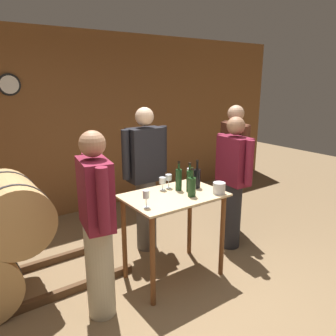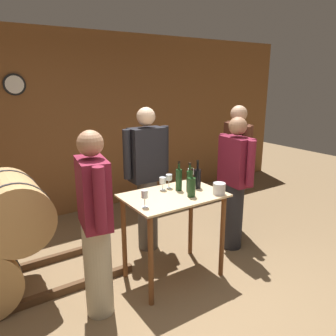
# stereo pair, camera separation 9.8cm
# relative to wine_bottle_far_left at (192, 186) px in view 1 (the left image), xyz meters

# --- Properties ---
(ground_plane) EXTENTS (14.00, 14.00, 0.00)m
(ground_plane) POSITION_rel_wine_bottle_far_left_xyz_m (-0.34, -0.46, -1.01)
(ground_plane) COLOR brown
(back_wall) EXTENTS (8.40, 0.08, 2.70)m
(back_wall) POSITION_rel_wine_bottle_far_left_xyz_m (-0.34, 2.43, 0.34)
(back_wall) COLOR brown
(back_wall) RESTS_ON ground_plane
(tasting_table) EXTENTS (0.98, 0.66, 0.91)m
(tasting_table) POSITION_rel_wine_bottle_far_left_xyz_m (-0.11, 0.14, -0.30)
(tasting_table) COLOR #D1B284
(tasting_table) RESTS_ON ground_plane
(wine_bottle_far_left) EXTENTS (0.08, 0.08, 0.29)m
(wine_bottle_far_left) POSITION_rel_wine_bottle_far_left_xyz_m (0.00, 0.00, 0.00)
(wine_bottle_far_left) COLOR #193819
(wine_bottle_far_left) RESTS_ON tasting_table
(wine_bottle_left) EXTENTS (0.07, 0.07, 0.30)m
(wine_bottle_left) POSITION_rel_wine_bottle_far_left_xyz_m (0.00, 0.22, 0.02)
(wine_bottle_left) COLOR #193819
(wine_bottle_left) RESTS_ON tasting_table
(wine_bottle_center) EXTENTS (0.06, 0.06, 0.30)m
(wine_bottle_center) POSITION_rel_wine_bottle_far_left_xyz_m (0.07, 0.12, 0.02)
(wine_bottle_center) COLOR #193819
(wine_bottle_center) RESTS_ON tasting_table
(wine_bottle_right) EXTENTS (0.07, 0.07, 0.30)m
(wine_bottle_right) POSITION_rel_wine_bottle_far_left_xyz_m (0.21, 0.17, 0.01)
(wine_bottle_right) COLOR black
(wine_bottle_right) RESTS_ON tasting_table
(wine_glass_near_left) EXTENTS (0.06, 0.06, 0.16)m
(wine_glass_near_left) POSITION_rel_wine_bottle_far_left_xyz_m (-0.51, 0.01, 0.01)
(wine_glass_near_left) COLOR silver
(wine_glass_near_left) RESTS_ON tasting_table
(wine_glass_near_center) EXTENTS (0.07, 0.07, 0.14)m
(wine_glass_near_center) POSITION_rel_wine_bottle_far_left_xyz_m (-0.13, 0.32, -0.01)
(wine_glass_near_center) COLOR silver
(wine_glass_near_center) RESTS_ON tasting_table
(wine_glass_near_right) EXTENTS (0.07, 0.07, 0.15)m
(wine_glass_near_right) POSITION_rel_wine_bottle_far_left_xyz_m (-0.04, 0.33, 0.01)
(wine_glass_near_right) COLOR silver
(wine_glass_near_right) RESTS_ON tasting_table
(wine_glass_far_side) EXTENTS (0.07, 0.07, 0.16)m
(wine_glass_far_side) POSITION_rel_wine_bottle_far_left_xyz_m (0.26, 0.35, 0.02)
(wine_glass_far_side) COLOR silver
(wine_glass_far_side) RESTS_ON tasting_table
(ice_bucket) EXTENTS (0.12, 0.12, 0.11)m
(ice_bucket) POSITION_rel_wine_bottle_far_left_xyz_m (0.27, -0.10, -0.05)
(ice_bucket) COLOR silver
(ice_bucket) RESTS_ON tasting_table
(person_host) EXTENTS (0.25, 0.59, 1.61)m
(person_host) POSITION_rel_wine_bottle_far_left_xyz_m (0.84, 0.26, -0.17)
(person_host) COLOR #232328
(person_host) RESTS_ON ground_plane
(person_visitor_with_scarf) EXTENTS (0.29, 0.58, 1.64)m
(person_visitor_with_scarf) POSITION_rel_wine_bottle_far_left_xyz_m (-0.97, 0.04, -0.15)
(person_visitor_with_scarf) COLOR #B7AD93
(person_visitor_with_scarf) RESTS_ON ground_plane
(person_visitor_bearded) EXTENTS (0.34, 0.56, 1.70)m
(person_visitor_bearded) POSITION_rel_wine_bottle_far_left_xyz_m (1.18, 0.58, -0.11)
(person_visitor_bearded) COLOR #232328
(person_visitor_bearded) RESTS_ON ground_plane
(person_visitor_near_door) EXTENTS (0.59, 0.24, 1.72)m
(person_visitor_near_door) POSITION_rel_wine_bottle_far_left_xyz_m (-0.03, 0.82, -0.10)
(person_visitor_near_door) COLOR #4C4742
(person_visitor_near_door) RESTS_ON ground_plane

